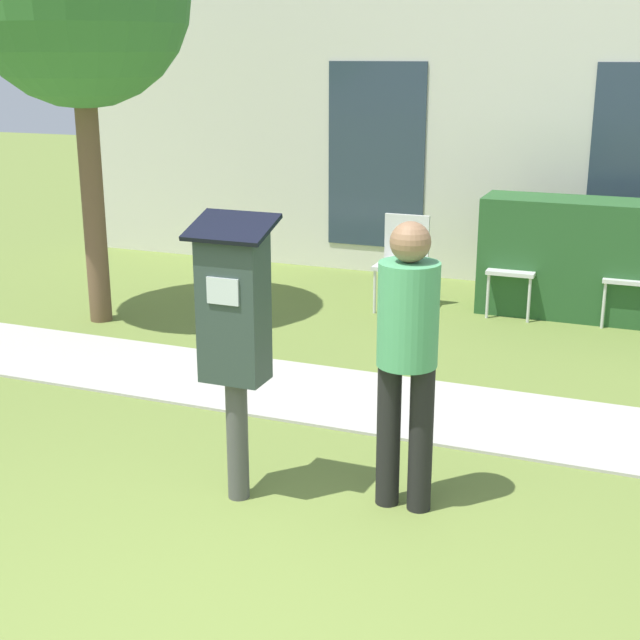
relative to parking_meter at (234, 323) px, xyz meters
name	(u,v)px	position (x,y,z in m)	size (l,w,h in m)	color
sidewalk	(396,405)	(0.43, 1.60, -1.01)	(12.00, 1.10, 0.02)	#B7B2A8
building_facade	(508,132)	(0.43, 5.49, 0.58)	(10.00, 0.26, 3.20)	silver
parking_meter	(234,323)	(0.00, 0.00, 0.00)	(0.44, 0.31, 1.59)	#4C4C4C
person_standing	(407,345)	(0.88, 0.24, -0.09)	(0.32, 0.32, 1.58)	black
outdoor_chair_left	(403,255)	(-0.25, 4.05, -0.49)	(0.44, 0.44, 0.90)	silver
outdoor_chair_middle	(516,258)	(0.78, 4.28, -0.49)	(0.44, 0.44, 0.90)	silver
outdoor_chair_right	(631,266)	(1.81, 4.35, -0.49)	(0.44, 0.44, 0.90)	silver
hedge_row	(622,262)	(1.73, 4.41, -0.47)	(2.56, 0.60, 1.10)	#285628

